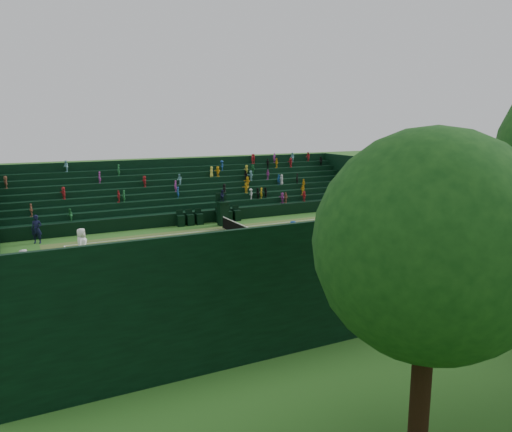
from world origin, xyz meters
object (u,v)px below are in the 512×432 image
(player_near_west, at_px, (82,244))
(player_far_west, at_px, (352,212))
(player_far_east, at_px, (341,229))
(player_near_east, at_px, (218,245))
(tennis_net, at_px, (256,237))
(umpire_chair, at_px, (223,210))

(player_near_west, relative_size, player_far_west, 1.04)
(player_far_west, relative_size, player_far_east, 1.10)
(player_near_east, bearing_deg, player_far_west, -104.39)
(tennis_net, bearing_deg, umpire_chair, 176.12)
(umpire_chair, bearing_deg, player_near_east, -24.81)
(player_far_east, bearing_deg, player_near_east, -125.67)
(player_near_west, xyz_separation_m, player_near_east, (3.23, 7.63, -0.15))
(umpire_chair, height_order, player_near_east, umpire_chair)
(tennis_net, bearing_deg, player_far_west, 103.90)
(tennis_net, xyz_separation_m, player_near_east, (2.01, -3.64, 0.33))
(umpire_chair, distance_m, player_near_east, 9.80)
(tennis_net, distance_m, player_far_west, 10.43)
(player_near_east, bearing_deg, umpire_chair, -57.35)
(tennis_net, bearing_deg, player_near_west, -96.22)
(tennis_net, relative_size, player_far_east, 6.59)
(player_near_west, bearing_deg, player_near_east, -91.50)
(umpire_chair, height_order, player_far_east, umpire_chair)
(umpire_chair, height_order, player_near_west, umpire_chair)
(player_near_west, relative_size, player_far_east, 1.14)
(player_near_east, bearing_deg, tennis_net, -93.68)
(tennis_net, xyz_separation_m, player_far_east, (1.82, 5.82, 0.36))
(player_near_east, bearing_deg, player_far_east, -121.40)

